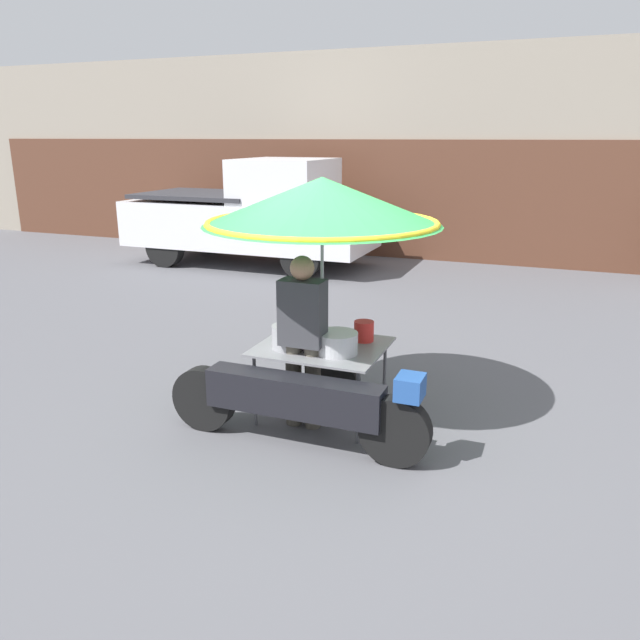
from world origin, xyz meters
TOP-DOWN VIEW (x-y plane):
  - ground_plane at (0.00, 0.00)m, footprint 36.00×36.00m
  - shopfront_building at (0.00, 9.19)m, footprint 28.00×2.06m
  - vendor_motorcycle_cart at (-0.15, 0.31)m, footprint 2.26×2.02m
  - vendor_person at (-0.24, 0.12)m, footprint 0.38×0.22m
  - pickup_truck at (-3.91, 6.41)m, footprint 4.83×1.94m

SIDE VIEW (x-z plane):
  - ground_plane at x=0.00m, z-range 0.00..0.00m
  - vendor_person at x=-0.24m, z-range 0.08..1.61m
  - pickup_truck at x=-3.91m, z-range -0.05..2.01m
  - vendor_motorcycle_cart at x=-0.15m, z-range 0.63..2.77m
  - shopfront_building at x=0.00m, z-range -0.01..4.14m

